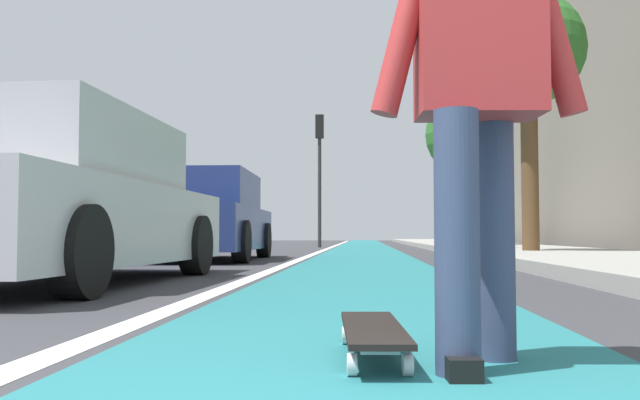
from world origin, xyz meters
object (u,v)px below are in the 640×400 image
traffic_light (320,156)px  street_tree_far (466,136)px  skater_person (477,82)px  pedestrian_distant (490,211)px  parked_car_near (60,203)px  street_tree_mid (528,53)px  parked_car_mid (203,218)px  skateboard (373,331)px

traffic_light → street_tree_far: size_ratio=0.99×
skater_person → street_tree_far: bearing=-8.4°
skater_person → pedestrian_distant: pedestrian_distant is taller
parked_car_near → street_tree_mid: bearing=-40.1°
pedestrian_distant → parked_car_mid: bearing=125.9°
parked_car_mid → traffic_light: size_ratio=0.94×
skateboard → parked_car_near: (3.40, 2.70, 0.62)m
traffic_light → skater_person: bearing=-174.8°
skateboard → pedestrian_distant: size_ratio=0.50×
parked_car_mid → parked_car_near: bearing=-179.3°
parked_car_mid → street_tree_far: size_ratio=0.93×
skater_person → pedestrian_distant: size_ratio=0.97×
street_tree_mid → pedestrian_distant: bearing=3.9°
street_tree_far → pedestrian_distant: street_tree_far is taller
skateboard → street_tree_mid: 11.20m
traffic_light → street_tree_mid: size_ratio=0.93×
parked_car_near → parked_car_mid: (5.60, 0.06, 0.01)m
parked_car_near → traffic_light: bearing=-3.8°
skateboard → street_tree_mid: size_ratio=0.17×
street_tree_mid → pedestrian_distant: size_ratio=2.88×
skater_person → street_tree_mid: bearing=-14.4°
parked_car_mid → street_tree_mid: street_tree_mid is taller
pedestrian_distant → street_tree_mid: bearing=-176.1°
pedestrian_distant → skater_person: bearing=169.5°
parked_car_near → parked_car_mid: 5.60m
skateboard → parked_car_near: parked_car_near is taller
skateboard → pedestrian_distant: 13.34m
street_tree_mid → parked_car_near: bearing=139.9°
skateboard → parked_car_near: bearing=38.5°
parked_car_mid → traffic_light: bearing=-6.0°
skater_person → street_tree_mid: 11.00m
parked_car_mid → skater_person: bearing=-161.2°
parked_car_near → parked_car_mid: parked_car_mid is taller
skater_person → parked_car_near: skater_person is taller
street_tree_mid → street_tree_far: street_tree_mid is taller
skateboard → parked_car_mid: bearing=17.1°
skateboard → parked_car_mid: (9.00, 2.76, 0.62)m
parked_car_near → street_tree_far: bearing=-21.5°
skater_person → street_tree_mid: (10.30, -2.65, 2.83)m
parked_car_near → street_tree_mid: street_tree_mid is taller
street_tree_mid → pedestrian_distant: street_tree_mid is taller
skater_person → parked_car_mid: bearing=18.8°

